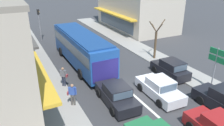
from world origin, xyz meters
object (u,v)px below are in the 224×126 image
sedan_adjacent_lane_trail (159,88)px  traffic_light_downstreet (39,20)px  street_tree_right (156,41)px  pedestrian_browsing_midblock (72,93)px  directional_road_sign (217,60)px  pedestrian_with_handbag_near (63,76)px  city_bus (81,47)px  parked_hatchback_kerb_second (170,69)px  sedan_adjacent_lane_lead (117,95)px

sedan_adjacent_lane_trail → traffic_light_downstreet: (-5.32, 18.52, 2.19)m
street_tree_right → pedestrian_browsing_midblock: size_ratio=2.58×
directional_road_sign → pedestrian_with_handbag_near: size_ratio=2.21×
directional_road_sign → traffic_light_downstreet: bearing=115.3°
city_bus → parked_hatchback_kerb_second: city_bus is taller
city_bus → pedestrian_with_handbag_near: 4.83m
sedan_adjacent_lane_lead → directional_road_sign: (7.34, -1.88, 2.04)m
city_bus → sedan_adjacent_lane_trail: 8.97m
parked_hatchback_kerb_second → pedestrian_browsing_midblock: 9.26m
city_bus → pedestrian_with_handbag_near: (-2.89, -3.78, -0.81)m
traffic_light_downstreet → pedestrian_browsing_midblock: bearing=-93.0°
city_bus → pedestrian_with_handbag_near: bearing=-127.4°
pedestrian_with_handbag_near → city_bus: bearing=52.6°
directional_road_sign → sedan_adjacent_lane_lead: bearing=165.7°
city_bus → sedan_adjacent_lane_lead: bearing=-91.3°
pedestrian_browsing_midblock → directional_road_sign: bearing=-15.6°
traffic_light_downstreet → pedestrian_browsing_midblock: size_ratio=2.58×
pedestrian_with_handbag_near → pedestrian_browsing_midblock: bearing=-93.5°
street_tree_right → parked_hatchback_kerb_second: bearing=-107.5°
sedan_adjacent_lane_trail → street_tree_right: 7.68m
parked_hatchback_kerb_second → pedestrian_with_handbag_near: bearing=166.1°
traffic_light_downstreet → pedestrian_with_handbag_near: size_ratio=2.58×
city_bus → parked_hatchback_kerb_second: 8.68m
street_tree_right → pedestrian_browsing_midblock: 11.50m
directional_road_sign → pedestrian_browsing_midblock: size_ratio=2.21×
city_bus → sedan_adjacent_lane_trail: size_ratio=2.56×
parked_hatchback_kerb_second → traffic_light_downstreet: bearing=117.2°
city_bus → sedan_adjacent_lane_trail: city_bus is taller
sedan_adjacent_lane_trail → pedestrian_with_handbag_near: size_ratio=2.61×
sedan_adjacent_lane_trail → street_tree_right: (4.26, 6.26, 1.31)m
street_tree_right → traffic_light_downstreet: bearing=128.0°
city_bus → pedestrian_browsing_midblock: (-3.07, -6.74, -0.81)m
traffic_light_downstreet → directional_road_sign: traffic_light_downstreet is taller
directional_road_sign → street_tree_right: size_ratio=0.86×
traffic_light_downstreet → street_tree_right: street_tree_right is taller
sedan_adjacent_lane_trail → parked_hatchback_kerb_second: size_ratio=1.14×
city_bus → directional_road_sign: 12.01m
traffic_light_downstreet → street_tree_right: 15.59m
city_bus → pedestrian_browsing_midblock: city_bus is taller
directional_road_sign → pedestrian_browsing_midblock: 10.76m
traffic_light_downstreet → directional_road_sign: bearing=-64.7°
traffic_light_downstreet → parked_hatchback_kerb_second: bearing=-62.8°
city_bus → sedan_adjacent_lane_trail: (3.13, -8.32, -1.22)m
pedestrian_browsing_midblock → parked_hatchback_kerb_second: bearing=4.5°
city_bus → sedan_adjacent_lane_lead: 7.82m
pedestrian_with_handbag_near → pedestrian_browsing_midblock: (-0.18, -2.95, 0.00)m
sedan_adjacent_lane_trail → pedestrian_browsing_midblock: (-6.20, 1.58, 0.40)m
city_bus → traffic_light_downstreet: 10.48m
street_tree_right → pedestrian_browsing_midblock: street_tree_right is taller
sedan_adjacent_lane_trail → city_bus: bearing=110.6°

